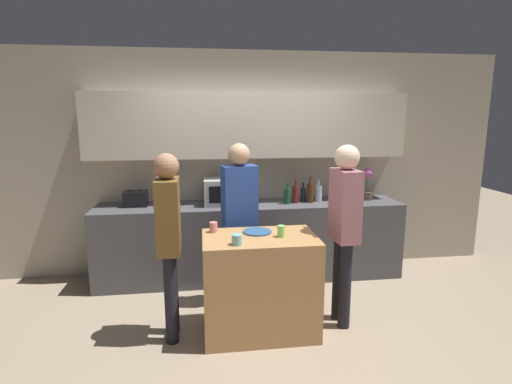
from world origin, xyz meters
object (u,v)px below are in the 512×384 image
(bottle_3, at_px, (310,192))
(cup_0, at_px, (237,240))
(toaster, at_px, (136,199))
(bottle_4, at_px, (318,193))
(plate_on_island, at_px, (257,232))
(person_center, at_px, (344,220))
(bottle_0, at_px, (287,196))
(bottle_2, at_px, (303,194))
(person_left, at_px, (169,232))
(microwave, at_px, (226,191))
(cup_2, at_px, (281,231))
(potted_plant, at_px, (367,184))
(person_right, at_px, (240,211))
(cup_1, at_px, (213,227))
(bottle_1, at_px, (296,194))

(bottle_3, bearing_deg, cup_0, -125.27)
(toaster, height_order, bottle_4, bottle_4)
(plate_on_island, relative_size, person_center, 0.15)
(bottle_0, relative_size, bottle_2, 1.02)
(person_left, bearing_deg, bottle_3, 127.94)
(bottle_4, bearing_deg, person_left, -142.62)
(cup_0, xyz_separation_m, person_center, (1.00, 0.23, 0.07))
(microwave, xyz_separation_m, cup_2, (0.39, -1.33, -0.11))
(person_left, bearing_deg, cup_2, 87.94)
(bottle_0, xyz_separation_m, cup_2, (-0.32, -1.24, -0.06))
(potted_plant, height_order, person_right, person_right)
(bottle_2, height_order, person_right, person_right)
(microwave, relative_size, person_center, 0.31)
(bottle_2, distance_m, bottle_3, 0.09)
(bottle_0, xyz_separation_m, cup_1, (-0.90, -1.01, -0.06))
(person_left, xyz_separation_m, person_center, (1.56, 0.04, 0.03))
(person_center, bearing_deg, bottle_0, 10.77)
(bottle_3, distance_m, person_right, 1.13)
(plate_on_island, distance_m, cup_1, 0.40)
(toaster, distance_m, potted_plant, 2.78)
(microwave, bearing_deg, person_right, -82.97)
(toaster, relative_size, plate_on_island, 1.00)
(microwave, height_order, bottle_4, microwave)
(cup_1, relative_size, cup_2, 0.92)
(microwave, bearing_deg, cup_1, -99.61)
(bottle_4, relative_size, plate_on_island, 1.02)
(toaster, distance_m, bottle_0, 1.75)
(plate_on_island, bearing_deg, toaster, 136.77)
(toaster, height_order, bottle_2, bottle_2)
(microwave, bearing_deg, potted_plant, 0.05)
(bottle_4, distance_m, person_right, 1.26)
(plate_on_island, height_order, person_left, person_left)
(person_left, bearing_deg, toaster, -160.38)
(potted_plant, distance_m, bottle_1, 0.93)
(microwave, bearing_deg, person_left, -113.73)
(toaster, bearing_deg, microwave, -0.09)
(bottle_0, bearing_deg, bottle_1, 13.67)
(potted_plant, height_order, person_center, person_center)
(toaster, bearing_deg, person_left, -70.11)
(bottle_4, xyz_separation_m, cup_0, (-1.13, -1.48, -0.07))
(microwave, distance_m, cup_1, 1.13)
(bottle_3, distance_m, person_center, 1.20)
(potted_plant, bearing_deg, bottle_2, -177.91)
(potted_plant, xyz_separation_m, bottle_1, (-0.92, -0.06, -0.09))
(cup_1, bearing_deg, cup_2, -20.85)
(plate_on_island, xyz_separation_m, person_center, (0.79, -0.09, 0.10))
(bottle_0, bearing_deg, person_right, -134.88)
(potted_plant, xyz_separation_m, cup_0, (-1.75, -1.49, -0.17))
(plate_on_island, height_order, person_center, person_center)
(microwave, xyz_separation_m, toaster, (-1.04, 0.00, -0.06))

